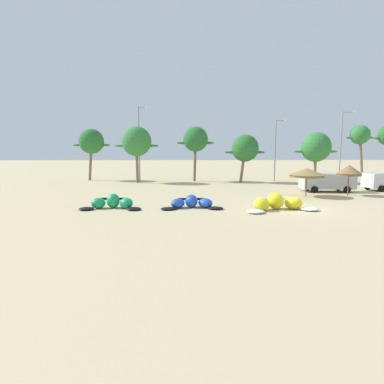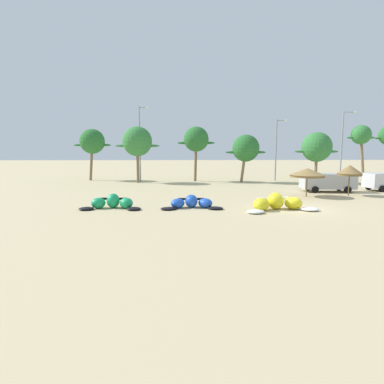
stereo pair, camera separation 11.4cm
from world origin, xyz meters
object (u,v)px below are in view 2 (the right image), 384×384
(beach_umbrella_near_van, at_px, (307,173))
(palm_left_of_gap, at_px, (196,140))
(kite_left_of_center, at_px, (277,203))
(beach_umbrella_middle, at_px, (350,170))
(lamppost_west, at_px, (140,141))
(palm_left, at_px, (137,142))
(lamppost_east_center, at_px, (343,142))
(palm_right_of_gap, at_px, (361,136))
(parked_car_second, at_px, (326,181))
(palm_center_left, at_px, (246,148))
(kite_left, at_px, (192,203))
(kite_far_left, at_px, (112,203))
(lamppost_west_center, at_px, (277,147))
(palm_center_right, at_px, (317,147))
(palm_leftmost, at_px, (92,142))

(beach_umbrella_near_van, height_order, palm_left_of_gap, palm_left_of_gap)
(kite_left_of_center, distance_m, beach_umbrella_middle, 11.41)
(lamppost_west, bearing_deg, palm_left, -94.67)
(palm_left_of_gap, bearing_deg, lamppost_east_center, 0.94)
(kite_left_of_center, relative_size, palm_right_of_gap, 0.71)
(parked_car_second, relative_size, palm_center_left, 0.84)
(lamppost_east_center, bearing_deg, kite_left, -135.64)
(parked_car_second, bearing_deg, palm_center_left, 121.65)
(palm_left, relative_size, palm_right_of_gap, 0.95)
(kite_far_left, relative_size, kite_left, 0.98)
(kite_left, relative_size, palm_right_of_gap, 0.61)
(parked_car_second, distance_m, lamppost_west_center, 12.73)
(beach_umbrella_middle, distance_m, lamppost_west_center, 15.38)
(palm_right_of_gap, bearing_deg, beach_umbrella_middle, -122.02)
(palm_left, bearing_deg, palm_right_of_gap, 3.23)
(kite_left_of_center, bearing_deg, lamppost_east_center, 54.64)
(beach_umbrella_middle, bearing_deg, lamppost_east_center, 65.23)
(beach_umbrella_middle, xyz_separation_m, palm_left, (-21.18, 13.21, 2.98))
(kite_far_left, bearing_deg, palm_center_right, 38.58)
(beach_umbrella_near_van, bearing_deg, palm_center_right, 63.95)
(kite_left, height_order, palm_center_right, palm_center_right)
(kite_left_of_center, relative_size, palm_left, 0.75)
(parked_car_second, relative_size, palm_leftmost, 0.73)
(kite_left, xyz_separation_m, palm_center_right, (16.71, 17.89, 4.24))
(lamppost_east_center, bearing_deg, kite_far_left, -142.20)
(palm_leftmost, relative_size, palm_center_left, 1.15)
(palm_left_of_gap, xyz_separation_m, palm_right_of_gap, (22.79, -0.17, 0.55))
(parked_car_second, xyz_separation_m, palm_left, (-20.41, 10.30, 4.24))
(palm_center_right, bearing_deg, parked_car_second, -106.57)
(palm_center_right, height_order, lamppost_west_center, lamppost_west_center)
(palm_center_left, bearing_deg, beach_umbrella_middle, -61.70)
(palm_leftmost, xyz_separation_m, palm_center_right, (29.90, -5.22, -0.83))
(kite_left, relative_size, parked_car_second, 0.89)
(kite_left_of_center, xyz_separation_m, parked_car_second, (8.03, 9.92, 0.64))
(parked_car_second, relative_size, palm_right_of_gap, 0.69)
(palm_left, distance_m, lamppost_west_center, 18.97)
(beach_umbrella_near_van, bearing_deg, palm_right_of_gap, 48.85)
(palm_center_left, bearing_deg, lamppost_west, 171.15)
(palm_center_right, height_order, lamppost_east_center, lamppost_east_center)
(kite_left_of_center, bearing_deg, lamppost_west_center, 73.57)
(parked_car_second, relative_size, palm_left, 0.72)
(parked_car_second, height_order, palm_right_of_gap, palm_right_of_gap)
(palm_leftmost, distance_m, palm_center_left, 21.38)
(kite_left_of_center, xyz_separation_m, palm_right_of_gap, (18.15, 21.95, 5.77))
(kite_far_left, distance_m, palm_center_left, 23.71)
(parked_car_second, bearing_deg, palm_center_right, 73.43)
(kite_far_left, distance_m, lamppost_west, 21.87)
(beach_umbrella_middle, height_order, palm_right_of_gap, palm_right_of_gap)
(kite_far_left, height_order, lamppost_west_center, lamppost_west_center)
(beach_umbrella_near_van, relative_size, lamppost_east_center, 0.33)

